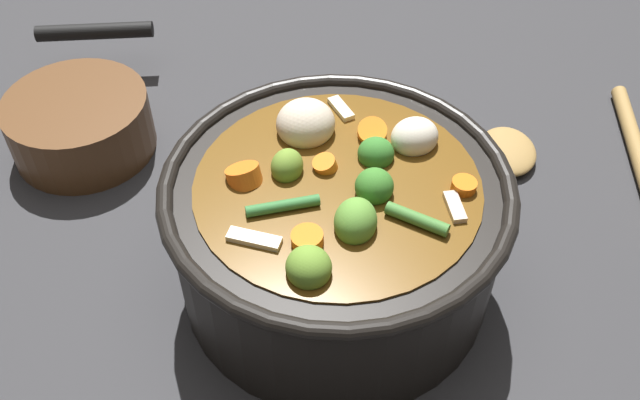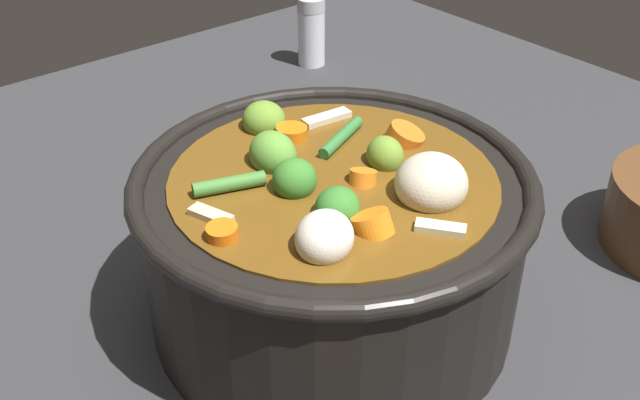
% 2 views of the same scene
% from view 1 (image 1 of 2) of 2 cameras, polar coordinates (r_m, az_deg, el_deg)
% --- Properties ---
extents(ground_plane, '(1.10, 1.10, 0.00)m').
position_cam_1_polar(ground_plane, '(0.63, 1.22, -6.31)').
color(ground_plane, '#2D2D30').
extents(cooking_pot, '(0.28, 0.28, 0.15)m').
position_cam_1_polar(cooking_pot, '(0.58, 1.33, -2.37)').
color(cooking_pot, black).
rests_on(cooking_pot, ground_plane).
extents(wooden_spoon, '(0.18, 0.23, 0.02)m').
position_cam_1_polar(wooden_spoon, '(0.76, 19.13, 3.42)').
color(wooden_spoon, olive).
rests_on(wooden_spoon, ground_plane).
extents(small_saucepan, '(0.17, 0.23, 0.06)m').
position_cam_1_polar(small_saucepan, '(0.77, -18.73, 6.04)').
color(small_saucepan, brown).
rests_on(small_saucepan, ground_plane).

